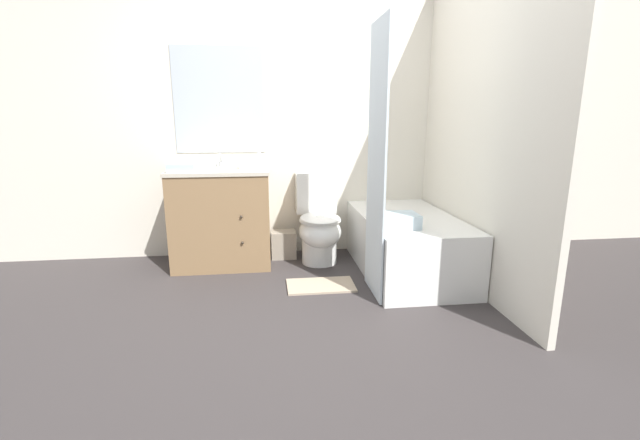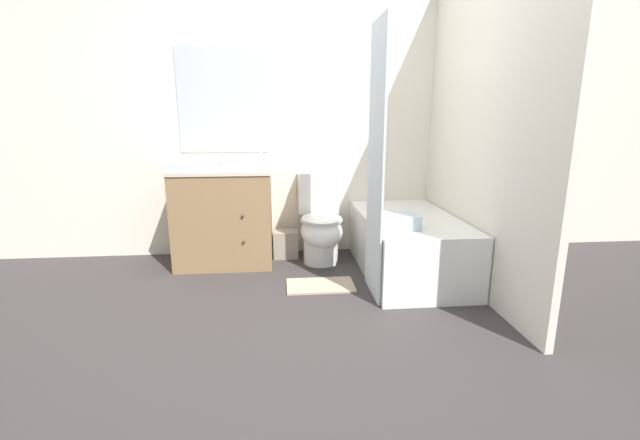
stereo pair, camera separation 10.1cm
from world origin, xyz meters
TOP-DOWN VIEW (x-y plane):
  - ground_plane at (0.00, 0.00)m, footprint 14.00×14.00m
  - wall_back at (-0.01, 1.59)m, footprint 8.00×0.06m
  - wall_right at (1.22, 0.78)m, footprint 0.05×2.56m
  - vanity_cabinet at (-0.77, 1.27)m, footprint 0.86×0.61m
  - sink_faucet at (-0.77, 1.48)m, footprint 0.14×0.12m
  - toilet at (0.10, 1.21)m, footprint 0.38×0.66m
  - bathtub at (0.81, 0.86)m, footprint 0.76×1.41m
  - shower_curtain at (0.41, 0.44)m, footprint 0.02×0.48m
  - wastebasket at (-0.22, 1.38)m, footprint 0.23×0.20m
  - tissue_box at (-0.52, 1.28)m, footprint 0.15×0.12m
  - soap_dispenser at (-0.42, 1.29)m, footprint 0.06×0.06m
  - hand_towel_folded at (-1.05, 1.08)m, footprint 0.21×0.15m
  - bath_towel_folded at (0.61, 0.50)m, footprint 0.29×0.24m
  - bath_mat at (0.04, 0.61)m, footprint 0.53×0.31m

SIDE VIEW (x-z plane):
  - ground_plane at x=0.00m, z-range 0.00..0.00m
  - bath_mat at x=0.04m, z-range 0.00..0.02m
  - wastebasket at x=-0.22m, z-range 0.00..0.25m
  - bathtub at x=0.81m, z-range 0.00..0.50m
  - toilet at x=0.10m, z-range -0.05..0.75m
  - vanity_cabinet at x=-0.77m, z-range 0.01..0.87m
  - bath_towel_folded at x=0.61m, z-range 0.49..0.60m
  - hand_towel_folded at x=-1.05m, z-range 0.86..0.93m
  - sink_faucet at x=-0.77m, z-range 0.83..0.96m
  - tissue_box at x=-0.52m, z-range 0.85..0.96m
  - soap_dispenser at x=-0.42m, z-range 0.85..0.99m
  - shower_curtain at x=0.41m, z-range 0.00..1.94m
  - wall_right at x=1.22m, z-range 0.00..2.50m
  - wall_back at x=-0.01m, z-range 0.00..2.50m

